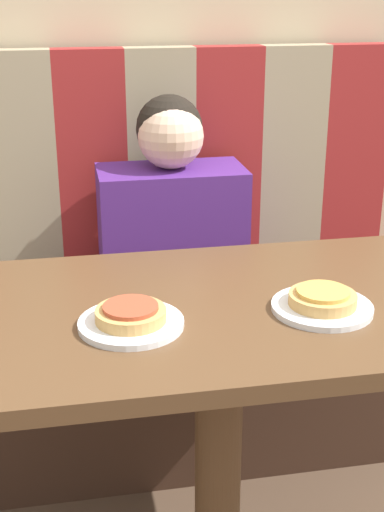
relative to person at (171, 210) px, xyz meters
name	(u,v)px	position (x,y,z in m)	size (l,w,h in m)	color
booth_seat	(173,372)	(0.00, 0.00, -0.51)	(1.39, 0.46, 0.48)	#382319
booth_backrest	(161,167)	(0.00, 0.19, 0.07)	(1.39, 0.07, 0.68)	maroon
dining_table	(220,353)	(0.00, -0.61, -0.11)	(0.98, 0.62, 0.75)	brown
person	(171,210)	(0.00, 0.00, 0.00)	(0.40, 0.22, 0.58)	#4C237A
plate_left	(131,323)	(-0.18, -0.68, 0.00)	(0.19, 0.19, 0.01)	white
plate_right	(322,307)	(0.18, -0.68, 0.00)	(0.19, 0.19, 0.01)	white
pizza_left	(131,314)	(-0.18, -0.68, 0.02)	(0.13, 0.13, 0.03)	tan
pizza_right	(323,298)	(0.18, -0.68, 0.02)	(0.13, 0.13, 0.03)	tan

